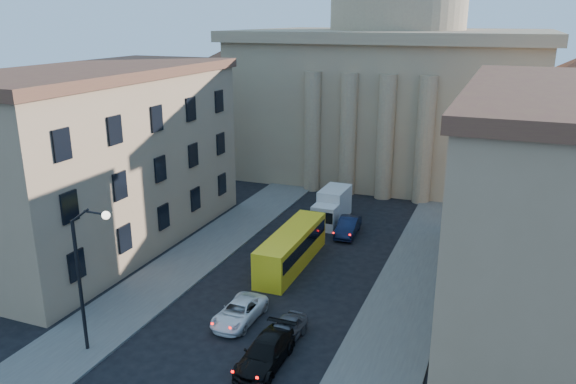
# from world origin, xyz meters

# --- Properties ---
(sidewalk_left) EXTENTS (5.00, 60.00, 0.15)m
(sidewalk_left) POSITION_xyz_m (-8.50, 18.00, 0.07)
(sidewalk_left) COLOR #514F4A
(sidewalk_left) RESTS_ON ground
(sidewalk_right) EXTENTS (5.00, 60.00, 0.15)m
(sidewalk_right) POSITION_xyz_m (8.50, 18.00, 0.07)
(sidewalk_right) COLOR #514F4A
(sidewalk_right) RESTS_ON ground
(church) EXTENTS (68.02, 28.76, 36.60)m
(church) POSITION_xyz_m (0.00, 55.47, 11.88)
(church) COLOR #93765A
(church) RESTS_ON ground
(building_left) EXTENTS (11.60, 26.60, 14.70)m
(building_left) POSITION_xyz_m (-17.00, 22.00, 7.42)
(building_left) COLOR #A38160
(building_left) RESTS_ON ground
(building_right) EXTENTS (11.60, 26.60, 14.70)m
(building_right) POSITION_xyz_m (17.00, 22.00, 7.42)
(building_right) COLOR #A38160
(building_right) RESTS_ON ground
(street_lamp) EXTENTS (2.62, 0.44, 8.83)m
(street_lamp) POSITION_xyz_m (-6.97, 8.00, 5.29)
(street_lamp) COLOR black
(street_lamp) RESTS_ON ground
(car_left_mid) EXTENTS (2.29, 4.78, 1.31)m
(car_left_mid) POSITION_xyz_m (-0.80, 14.17, 0.66)
(car_left_mid) COLOR white
(car_left_mid) RESTS_ON ground
(car_right_mid) EXTENTS (2.12, 5.18, 1.50)m
(car_right_mid) POSITION_xyz_m (2.61, 10.54, 0.75)
(car_right_mid) COLOR black
(car_right_mid) RESTS_ON ground
(car_right_far) EXTENTS (1.88, 4.16, 1.38)m
(car_right_far) POSITION_xyz_m (2.71, 13.08, 0.69)
(car_right_far) COLOR #55555B
(car_right_far) RESTS_ON ground
(car_right_distant) EXTENTS (1.95, 4.75, 1.53)m
(car_right_distant) POSITION_xyz_m (1.50, 31.07, 0.77)
(car_right_distant) COLOR black
(car_right_distant) RESTS_ON ground
(city_bus) EXTENTS (2.41, 10.00, 2.81)m
(city_bus) POSITION_xyz_m (-0.80, 23.26, 1.51)
(city_bus) COLOR yellow
(city_bus) RESTS_ON ground
(box_truck) EXTENTS (2.31, 5.66, 3.09)m
(box_truck) POSITION_xyz_m (-0.80, 33.61, 1.46)
(box_truck) COLOR silver
(box_truck) RESTS_ON ground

